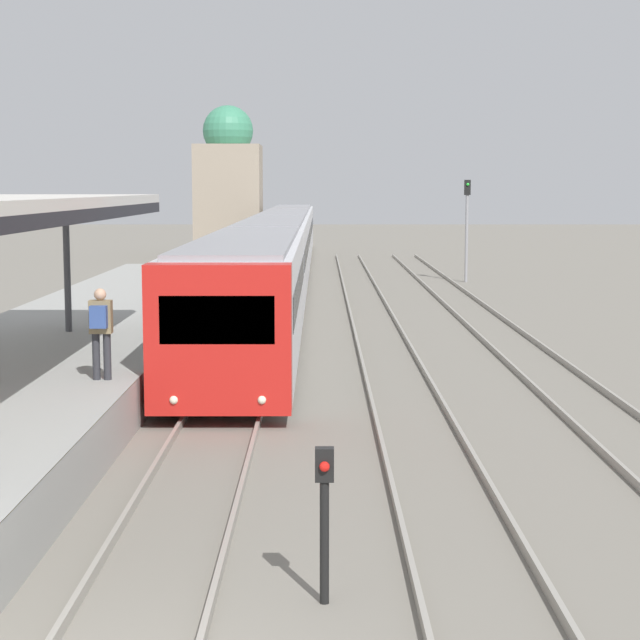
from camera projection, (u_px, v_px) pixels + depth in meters
The scene contains 5 objects.
person_on_platform at pixel (103, 326), 19.23m from camera, with size 0.40×0.40×1.66m.
train_near at pixel (282, 246), 49.26m from camera, with size 2.70×60.33×3.15m.
signal_post_near at pixel (327, 507), 11.29m from camera, with size 0.20×0.21×1.70m.
signal_mast_far at pixel (469, 218), 49.75m from camera, with size 0.28×0.29×4.77m.
distant_domed_building at pixel (231, 187), 67.32m from camera, with size 4.11×4.11×9.52m.
Camera 1 is at (1.86, -8.69, 4.42)m, focal length 60.00 mm.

